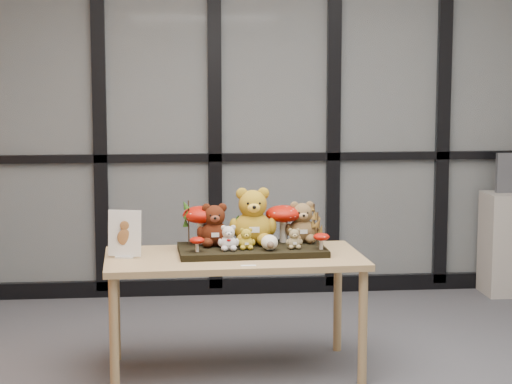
{
  "coord_description": "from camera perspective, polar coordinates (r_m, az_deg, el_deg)",
  "views": [
    {
      "loc": [
        -0.84,
        -4.45,
        1.71
      ],
      "look_at": [
        -0.33,
        0.59,
        1.04
      ],
      "focal_mm": 65.0,
      "sensor_mm": 36.0,
      "label": 1
    }
  ],
  "objects": [
    {
      "name": "bear_pooh_yellow",
      "position": [
        5.31,
        -0.21,
        -1.31
      ],
      "size": [
        0.28,
        0.26,
        0.36
      ],
      "primitive_type": null,
      "rotation": [
        0.0,
        0.0,
        0.03
      ],
      "color": "#AF851C",
      "rests_on": "diorama_tray"
    },
    {
      "name": "bear_small_yellow",
      "position": [
        5.18,
        -0.61,
        -2.82
      ],
      "size": [
        0.1,
        0.09,
        0.13
      ],
      "primitive_type": null,
      "rotation": [
        0.0,
        0.0,
        0.03
      ],
      "color": "#B79721",
      "rests_on": "diorama_tray"
    },
    {
      "name": "sprig_dry_far_right",
      "position": [
        5.39,
        3.59,
        -1.91
      ],
      "size": [
        0.05,
        0.05,
        0.23
      ],
      "primitive_type": null,
      "color": "brown",
      "rests_on": "diorama_tray"
    },
    {
      "name": "display_table",
      "position": [
        5.22,
        -1.36,
        -4.64
      ],
      "size": [
        1.46,
        0.77,
        0.67
      ],
      "rotation": [
        0.0,
        0.0,
        0.03
      ],
      "color": "tan",
      "rests_on": "floor"
    },
    {
      "name": "room_shell",
      "position": [
        4.53,
        4.94,
        7.17
      ],
      "size": [
        5.0,
        5.0,
        5.0
      ],
      "color": "beige",
      "rests_on": "floor"
    },
    {
      "name": "sprig_green_centre",
      "position": [
        5.4,
        -1.09,
        -2.28
      ],
      "size": [
        0.05,
        0.05,
        0.15
      ],
      "primitive_type": null,
      "color": "#11380C",
      "rests_on": "diorama_tray"
    },
    {
      "name": "glass_partition",
      "position": [
        6.98,
        1.15,
        5.17
      ],
      "size": [
        4.9,
        0.06,
        2.78
      ],
      "color": "#2D383F",
      "rests_on": "floor"
    },
    {
      "name": "sprig_green_far_left",
      "position": [
        5.31,
        -4.17,
        -1.89
      ],
      "size": [
        0.05,
        0.05,
        0.26
      ],
      "primitive_type": null,
      "color": "#11380C",
      "rests_on": "diorama_tray"
    },
    {
      "name": "sign_holder",
      "position": [
        5.17,
        -8.08,
        -2.71
      ],
      "size": [
        0.19,
        0.08,
        0.27
      ],
      "rotation": [
        0.0,
        0.0,
        -0.23
      ],
      "color": "silver",
      "rests_on": "display_table"
    },
    {
      "name": "mushroom_front_right",
      "position": [
        5.19,
        4.04,
        -2.99
      ],
      "size": [
        0.09,
        0.09,
        0.1
      ],
      "primitive_type": null,
      "color": "#990F04",
      "rests_on": "diorama_tray"
    },
    {
      "name": "mushroom_back_left",
      "position": [
        5.34,
        -3.37,
        -1.91
      ],
      "size": [
        0.22,
        0.22,
        0.24
      ],
      "primitive_type": null,
      "color": "#990F04",
      "rests_on": "diorama_tray"
    },
    {
      "name": "plush_cream_hedgehog",
      "position": [
        5.16,
        0.84,
        -3.08
      ],
      "size": [
        0.07,
        0.07,
        0.09
      ],
      "primitive_type": null,
      "rotation": [
        0.0,
        0.0,
        0.03
      ],
      "color": "white",
      "rests_on": "diorama_tray"
    },
    {
      "name": "diorama_tray",
      "position": [
        5.26,
        -0.26,
        -3.58
      ],
      "size": [
        0.84,
        0.44,
        0.04
      ],
      "primitive_type": "cube",
      "rotation": [
        0.0,
        0.0,
        0.03
      ],
      "color": "black",
      "rests_on": "display_table"
    },
    {
      "name": "sprig_dry_mid_right",
      "position": [
        5.29,
        3.82,
        -2.28
      ],
      "size": [
        0.05,
        0.05,
        0.19
      ],
      "primitive_type": null,
      "color": "brown",
      "rests_on": "diorama_tray"
    },
    {
      "name": "mushroom_back_right",
      "position": [
        5.39,
        1.72,
        -1.85
      ],
      "size": [
        0.21,
        0.21,
        0.24
      ],
      "primitive_type": null,
      "color": "#990F04",
      "rests_on": "diorama_tray"
    },
    {
      "name": "bear_white_bow",
      "position": [
        5.15,
        -1.71,
        -2.75
      ],
      "size": [
        0.12,
        0.11,
        0.16
      ],
      "primitive_type": null,
      "rotation": [
        0.0,
        0.0,
        0.03
      ],
      "color": "silver",
      "rests_on": "diorama_tray"
    },
    {
      "name": "bear_beige_small",
      "position": [
        5.2,
        2.36,
        -2.81
      ],
      "size": [
        0.1,
        0.09,
        0.13
      ],
      "primitive_type": null,
      "rotation": [
        0.0,
        0.0,
        0.03
      ],
      "color": "#8E7B4F",
      "rests_on": "diorama_tray"
    },
    {
      "name": "mushroom_front_left",
      "position": [
        5.12,
        -3.65,
        -3.19
      ],
      "size": [
        0.08,
        0.08,
        0.09
      ],
      "primitive_type": null,
      "color": "#990F04",
      "rests_on": "diorama_tray"
    },
    {
      "name": "sprig_green_mid_left",
      "position": [
        5.37,
        -2.94,
        -2.06
      ],
      "size": [
        0.05,
        0.05,
        0.21
      ],
      "primitive_type": null,
      "color": "#11380C",
      "rests_on": "diorama_tray"
    },
    {
      "name": "bear_brown_medium",
      "position": [
        5.28,
        -2.57,
        -1.88
      ],
      "size": [
        0.21,
        0.19,
        0.27
      ],
      "primitive_type": null,
      "rotation": [
        0.0,
        0.0,
        0.03
      ],
      "color": "#45180A",
      "rests_on": "diorama_tray"
    },
    {
      "name": "label_card",
      "position": [
        4.93,
        -0.47,
        -4.55
      ],
      "size": [
        0.08,
        0.03,
        0.0
      ],
      "primitive_type": "cube",
      "color": "white",
      "rests_on": "display_table"
    },
    {
      "name": "bear_tan_back",
      "position": [
        5.39,
        2.85,
        -1.71
      ],
      "size": [
        0.21,
        0.19,
        0.26
      ],
      "primitive_type": null,
      "rotation": [
        0.0,
        0.0,
        0.03
      ],
      "color": "brown",
      "rests_on": "diorama_tray"
    }
  ]
}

